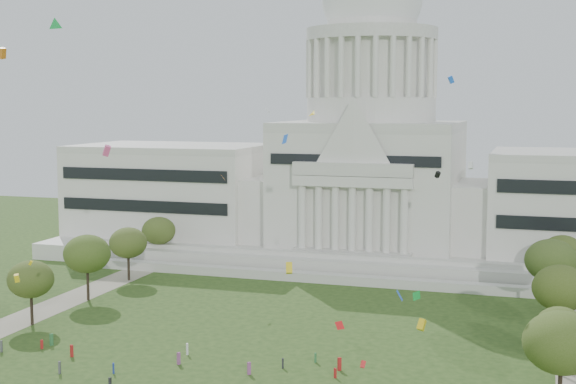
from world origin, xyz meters
TOP-DOWN VIEW (x-y plane):
  - capitol at (0.00, 113.59)m, footprint 160.00×64.50m
  - row_tree_r_2 at (44.17, 17.44)m, footprint 9.55×9.55m
  - row_tree_l_3 at (-44.09, 33.92)m, footprint 8.12×8.12m
  - row_tree_r_3 at (44.40, 34.48)m, footprint 7.01×7.01m
  - row_tree_l_4 at (-44.08, 52.42)m, footprint 9.29×9.29m
  - row_tree_r_4 at (44.76, 50.04)m, footprint 9.19×9.19m
  - row_tree_l_5 at (-45.22, 71.01)m, footprint 8.33×8.33m
  - row_tree_r_5 at (43.49, 70.19)m, footprint 9.82×9.82m
  - row_tree_l_6 at (-46.87, 89.14)m, footprint 8.19×8.19m
  - row_tree_r_6 at (45.96, 88.13)m, footprint 8.42×8.42m
  - distant_crowd at (-14.55, 12.69)m, footprint 63.12×36.11m
  - kite_swarm at (2.59, 2.19)m, footprint 83.77×107.86m

SIDE VIEW (x-z plane):
  - distant_crowd at x=-14.55m, z-range -0.09..1.86m
  - row_tree_r_3 at x=44.40m, z-range 2.09..12.07m
  - row_tree_l_3 at x=-44.09m, z-range 2.43..13.98m
  - row_tree_l_6 at x=-46.87m, z-range 2.45..14.09m
  - row_tree_l_5 at x=-45.22m, z-range 2.49..14.34m
  - row_tree_r_6 at x=45.96m, z-range 2.52..14.49m
  - row_tree_r_4 at x=44.76m, z-range 2.76..15.82m
  - row_tree_l_4 at x=-44.08m, z-range 2.79..16.00m
  - row_tree_r_2 at x=44.17m, z-range 2.87..16.45m
  - row_tree_r_5 at x=43.49m, z-range 2.95..16.91m
  - capitol at x=0.00m, z-range -23.35..67.95m
  - kite_swarm at x=2.59m, z-range -0.94..57.64m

